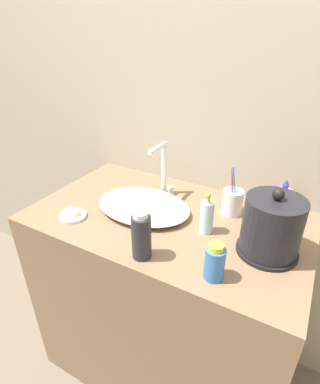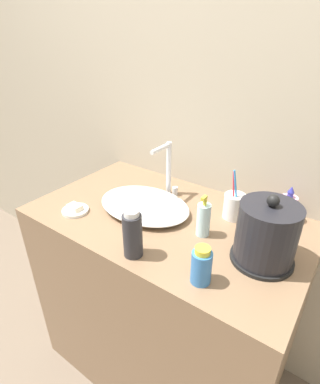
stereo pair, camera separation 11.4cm
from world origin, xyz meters
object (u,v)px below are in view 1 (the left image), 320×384
electric_kettle (271,228)px  shampoo_bottle (215,262)px  toothbrush_cup (232,202)px  faucet (163,167)px  hand_cream_bottle (141,236)px  mouthwash_bottle (282,200)px  lotion_bottle (207,217)px

electric_kettle → shampoo_bottle: (-0.11, -0.19, -0.04)m
electric_kettle → toothbrush_cup: electric_kettle is taller
toothbrush_cup → faucet: bearing=178.9°
hand_cream_bottle → mouthwash_bottle: bearing=55.4°
lotion_bottle → mouthwash_bottle: (0.21, 0.27, -0.01)m
faucet → toothbrush_cup: size_ratio=1.16×
electric_kettle → mouthwash_bottle: electric_kettle is taller
faucet → toothbrush_cup: bearing=-1.1°
toothbrush_cup → mouthwash_bottle: toothbrush_cup is taller
electric_kettle → mouthwash_bottle: size_ratio=1.64×
toothbrush_cup → hand_cream_bottle: toothbrush_cup is taller
electric_kettle → shampoo_bottle: bearing=-120.2°
toothbrush_cup → lotion_bottle: toothbrush_cup is taller
electric_kettle → toothbrush_cup: 0.25m
mouthwash_bottle → hand_cream_bottle: hand_cream_bottle is taller
faucet → hand_cream_bottle: bearing=-70.8°
electric_kettle → lotion_bottle: (-0.22, 0.01, -0.03)m
toothbrush_cup → mouthwash_bottle: size_ratio=1.43×
electric_kettle → toothbrush_cup: bearing=134.5°
toothbrush_cup → lotion_bottle: 0.17m
shampoo_bottle → mouthwash_bottle: (0.11, 0.47, -0.00)m
electric_kettle → shampoo_bottle: electric_kettle is taller
toothbrush_cup → shampoo_bottle: (0.06, -0.37, 0.01)m
faucet → shampoo_bottle: faucet is taller
faucet → electric_kettle: bearing=-20.7°
toothbrush_cup → hand_cream_bottle: size_ratio=1.23×
faucet → electric_kettle: 0.52m
lotion_bottle → mouthwash_bottle: 0.34m
toothbrush_cup → hand_cream_bottle: bearing=-113.6°
electric_kettle → toothbrush_cup: (-0.17, 0.18, -0.04)m
toothbrush_cup → lotion_bottle: (-0.04, -0.17, 0.01)m
mouthwash_bottle → hand_cream_bottle: size_ratio=0.86×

